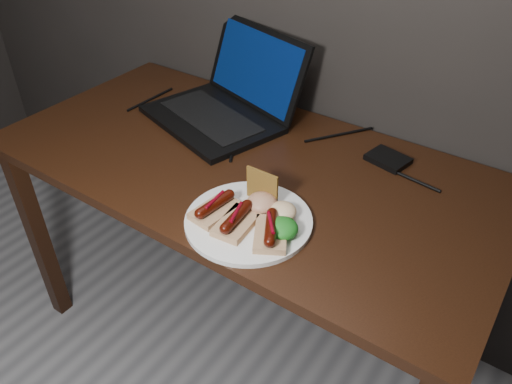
{
  "coord_description": "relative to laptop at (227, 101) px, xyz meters",
  "views": [
    {
      "loc": [
        0.68,
        0.46,
        1.49
      ],
      "look_at": [
        0.16,
        1.2,
        0.82
      ],
      "focal_mm": 35.0,
      "sensor_mm": 36.0,
      "label": 1
    }
  ],
  "objects": [
    {
      "name": "desk",
      "position": [
        0.19,
        -0.18,
        -0.14
      ],
      "size": [
        1.4,
        0.7,
        0.75
      ],
      "color": "black",
      "rests_on": "ground"
    },
    {
      "name": "salsa_mound",
      "position": [
        0.36,
        -0.34,
        -0.02
      ],
      "size": [
        0.07,
        0.07,
        0.04
      ],
      "primitive_type": "ellipsoid",
      "color": "maroon",
      "rests_on": "plate"
    },
    {
      "name": "bread_sausage_center",
      "position": [
        0.35,
        -0.42,
        -0.02
      ],
      "size": [
        0.08,
        0.12,
        0.04
      ],
      "color": "tan",
      "rests_on": "plate"
    },
    {
      "name": "hard_drive",
      "position": [
        0.52,
        0.04,
        -0.04
      ],
      "size": [
        0.12,
        0.1,
        0.02
      ],
      "primitive_type": "cube",
      "rotation": [
        0.0,
        0.0,
        -0.21
      ],
      "color": "black",
      "rests_on": "desk"
    },
    {
      "name": "coleslaw_mound",
      "position": [
        0.42,
        -0.33,
        -0.02
      ],
      "size": [
        0.06,
        0.06,
        0.04
      ],
      "primitive_type": "ellipsoid",
      "color": "silver",
      "rests_on": "plate"
    },
    {
      "name": "laptop",
      "position": [
        0.0,
        0.0,
        0.0
      ],
      "size": [
        0.49,
        0.46,
        0.25
      ],
      "color": "black",
      "rests_on": "desk"
    },
    {
      "name": "desk_cables",
      "position": [
        0.17,
        -0.02,
        -0.05
      ],
      "size": [
        0.96,
        0.39,
        0.01
      ],
      "color": "black",
      "rests_on": "desk"
    },
    {
      "name": "salad_greens",
      "position": [
        0.45,
        -0.39,
        -0.02
      ],
      "size": [
        0.07,
        0.07,
        0.04
      ],
      "primitive_type": "ellipsoid",
      "color": "#156213",
      "rests_on": "plate"
    },
    {
      "name": "bread_sausage_right",
      "position": [
        0.43,
        -0.41,
        -0.02
      ],
      "size": [
        0.12,
        0.13,
        0.04
      ],
      "color": "tan",
      "rests_on": "plate"
    },
    {
      "name": "plate",
      "position": [
        0.36,
        -0.38,
        -0.04
      ],
      "size": [
        0.29,
        0.29,
        0.01
      ],
      "primitive_type": "cylinder",
      "rotation": [
        0.0,
        0.0,
        -0.0
      ],
      "color": "white",
      "rests_on": "desk"
    },
    {
      "name": "bread_sausage_left",
      "position": [
        0.28,
        -0.41,
        -0.02
      ],
      "size": [
        0.08,
        0.12,
        0.04
      ],
      "color": "tan",
      "rests_on": "plate"
    },
    {
      "name": "crispbread",
      "position": [
        0.34,
        -0.31,
        0.0
      ],
      "size": [
        0.09,
        0.01,
        0.08
      ],
      "primitive_type": "cube",
      "color": "olive",
      "rests_on": "plate"
    }
  ]
}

